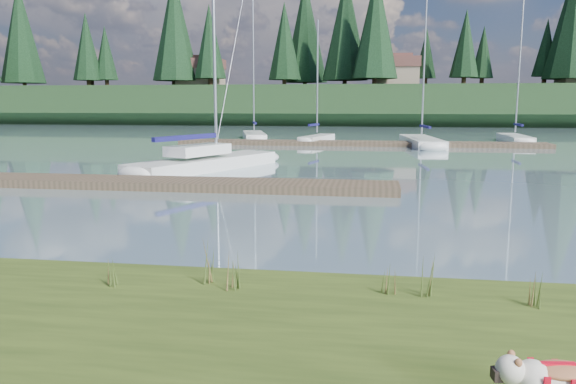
# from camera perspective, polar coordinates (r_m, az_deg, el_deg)

# --- Properties ---
(ground) EXTENTS (200.00, 200.00, 0.00)m
(ground) POSITION_cam_1_polar(r_m,az_deg,el_deg) (40.50, 4.29, 4.76)
(ground) COLOR #7B98A3
(ground) RESTS_ON ground
(ridge) EXTENTS (200.00, 20.00, 5.00)m
(ridge) POSITION_cam_1_polar(r_m,az_deg,el_deg) (83.32, 6.62, 8.69)
(ridge) COLOR black
(ridge) RESTS_ON ground
(bulldog) EXTENTS (0.98, 0.48, 0.58)m
(bulldog) POSITION_cam_1_polar(r_m,az_deg,el_deg) (5.61, 25.61, -16.86)
(bulldog) COLOR silver
(bulldog) RESTS_ON bank
(sailboat_main) EXTENTS (5.68, 9.53, 13.74)m
(sailboat_main) POSITION_cam_1_polar(r_m,az_deg,el_deg) (26.49, -7.36, 3.30)
(sailboat_main) COLOR white
(sailboat_main) RESTS_ON ground
(dock_near) EXTENTS (16.00, 2.00, 0.30)m
(dock_near) POSITION_cam_1_polar(r_m,az_deg,el_deg) (20.73, -11.40, 0.83)
(dock_near) COLOR #4C3D2C
(dock_near) RESTS_ON ground
(dock_far) EXTENTS (26.00, 2.20, 0.30)m
(dock_far) POSITION_cam_1_polar(r_m,az_deg,el_deg) (40.38, 7.14, 4.92)
(dock_far) COLOR #4C3D2C
(dock_far) RESTS_ON ground
(sailboat_bg_1) EXTENTS (3.65, 8.18, 12.00)m
(sailboat_bg_1) POSITION_cam_1_polar(r_m,az_deg,el_deg) (47.45, -3.52, 5.81)
(sailboat_bg_1) COLOR white
(sailboat_bg_1) RESTS_ON ground
(sailboat_bg_2) EXTENTS (2.53, 6.04, 9.15)m
(sailboat_bg_2) POSITION_cam_1_polar(r_m,az_deg,el_deg) (43.19, 3.18, 5.49)
(sailboat_bg_2) COLOR white
(sailboat_bg_2) RESTS_ON ground
(sailboat_bg_3) EXTENTS (2.84, 9.71, 13.88)m
(sailboat_bg_3) POSITION_cam_1_polar(r_m,az_deg,el_deg) (42.02, 13.19, 5.14)
(sailboat_bg_3) COLOR white
(sailboat_bg_3) RESTS_ON ground
(sailboat_bg_4) EXTENTS (1.62, 7.53, 11.11)m
(sailboat_bg_4) POSITION_cam_1_polar(r_m,az_deg,el_deg) (46.98, 21.88, 5.13)
(sailboat_bg_4) COLOR white
(sailboat_bg_4) RESTS_ON ground
(weed_0) EXTENTS (0.17, 0.14, 0.70)m
(weed_0) POSITION_cam_1_polar(r_m,az_deg,el_deg) (8.66, -8.13, -7.33)
(weed_0) COLOR #475B23
(weed_0) RESTS_ON bank
(weed_1) EXTENTS (0.17, 0.14, 0.56)m
(weed_1) POSITION_cam_1_polar(r_m,az_deg,el_deg) (8.38, -5.51, -8.26)
(weed_1) COLOR #475B23
(weed_1) RESTS_ON bank
(weed_2) EXTENTS (0.17, 0.14, 0.60)m
(weed_2) POSITION_cam_1_polar(r_m,az_deg,el_deg) (8.26, 14.03, -8.63)
(weed_2) COLOR #475B23
(weed_2) RESTS_ON bank
(weed_3) EXTENTS (0.17, 0.14, 0.61)m
(weed_3) POSITION_cam_1_polar(r_m,az_deg,el_deg) (8.90, -17.66, -7.49)
(weed_3) COLOR #475B23
(weed_3) RESTS_ON bank
(weed_4) EXTENTS (0.17, 0.14, 0.49)m
(weed_4) POSITION_cam_1_polar(r_m,az_deg,el_deg) (8.25, 10.26, -8.89)
(weed_4) COLOR #475B23
(weed_4) RESTS_ON bank
(weed_5) EXTENTS (0.17, 0.14, 0.56)m
(weed_5) POSITION_cam_1_polar(r_m,az_deg,el_deg) (8.35, 23.92, -9.10)
(weed_5) COLOR #475B23
(weed_5) RESTS_ON bank
(mud_lip) EXTENTS (60.00, 0.50, 0.14)m
(mud_lip) POSITION_cam_1_polar(r_m,az_deg,el_deg) (9.68, -10.50, -9.18)
(mud_lip) COLOR #33281C
(mud_lip) RESTS_ON ground
(conifer_1) EXTENTS (4.40, 4.40, 11.30)m
(conifer_1) POSITION_cam_1_polar(r_m,az_deg,el_deg) (92.34, -19.77, 13.73)
(conifer_1) COLOR #382619
(conifer_1) RESTS_ON ridge
(conifer_2) EXTENTS (6.60, 6.60, 16.05)m
(conifer_2) POSITION_cam_1_polar(r_m,az_deg,el_deg) (83.80, -11.44, 16.15)
(conifer_2) COLOR #382619
(conifer_2) RESTS_ON ridge
(conifer_3) EXTENTS (4.84, 4.84, 12.25)m
(conifer_3) POSITION_cam_1_polar(r_m,az_deg,el_deg) (83.74, -0.38, 15.09)
(conifer_3) COLOR #382619
(conifer_3) RESTS_ON ridge
(conifer_4) EXTENTS (6.16, 6.16, 15.10)m
(conifer_4) POSITION_cam_1_polar(r_m,az_deg,el_deg) (76.92, 8.90, 16.53)
(conifer_4) COLOR #382619
(conifer_4) RESTS_ON ridge
(conifer_5) EXTENTS (3.96, 3.96, 10.35)m
(conifer_5) POSITION_cam_1_polar(r_m,az_deg,el_deg) (81.51, 17.59, 14.19)
(conifer_5) COLOR #382619
(conifer_5) RESTS_ON ridge
(conifer_6) EXTENTS (7.04, 7.04, 17.00)m
(conifer_6) POSITION_cam_1_polar(r_m,az_deg,el_deg) (82.85, 27.18, 15.75)
(conifer_6) COLOR #382619
(conifer_6) RESTS_ON ridge
(house_0) EXTENTS (6.30, 5.30, 4.65)m
(house_0) POSITION_cam_1_polar(r_m,az_deg,el_deg) (84.20, -8.87, 11.93)
(house_0) COLOR gray
(house_0) RESTS_ON ridge
(house_1) EXTENTS (6.30, 5.30, 4.65)m
(house_1) POSITION_cam_1_polar(r_m,az_deg,el_deg) (81.42, 10.95, 11.97)
(house_1) COLOR gray
(house_1) RESTS_ON ridge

